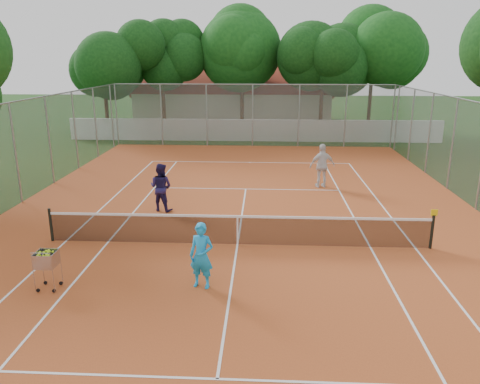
{
  "coord_description": "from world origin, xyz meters",
  "views": [
    {
      "loc": [
        0.8,
        -13.61,
        5.68
      ],
      "look_at": [
        0.0,
        1.5,
        1.3
      ],
      "focal_mm": 35.0,
      "sensor_mm": 36.0,
      "label": 1
    }
  ],
  "objects_px": {
    "player_far_left": "(161,187)",
    "ball_hopper": "(47,269)",
    "tennis_net": "(237,230)",
    "clubhouse": "(234,97)",
    "player_near": "(202,256)",
    "player_far_right": "(322,166)"
  },
  "relations": [
    {
      "from": "player_far_left",
      "to": "ball_hopper",
      "type": "distance_m",
      "value": 6.6
    },
    {
      "from": "player_far_left",
      "to": "ball_hopper",
      "type": "bearing_deg",
      "value": 94.96
    },
    {
      "from": "tennis_net",
      "to": "ball_hopper",
      "type": "relative_size",
      "value": 10.81
    },
    {
      "from": "tennis_net",
      "to": "player_far_left",
      "type": "xyz_separation_m",
      "value": [
        -3.09,
        3.25,
        0.43
      ]
    },
    {
      "from": "clubhouse",
      "to": "ball_hopper",
      "type": "height_order",
      "value": "clubhouse"
    },
    {
      "from": "player_near",
      "to": "player_far_right",
      "type": "xyz_separation_m",
      "value": [
        4.14,
        9.79,
        0.13
      ]
    },
    {
      "from": "tennis_net",
      "to": "ball_hopper",
      "type": "height_order",
      "value": "ball_hopper"
    },
    {
      "from": "player_near",
      "to": "ball_hopper",
      "type": "distance_m",
      "value": 3.88
    },
    {
      "from": "player_near",
      "to": "player_far_left",
      "type": "height_order",
      "value": "player_far_left"
    },
    {
      "from": "tennis_net",
      "to": "player_far_right",
      "type": "relative_size",
      "value": 6.04
    },
    {
      "from": "tennis_net",
      "to": "clubhouse",
      "type": "bearing_deg",
      "value": 93.95
    },
    {
      "from": "tennis_net",
      "to": "player_near",
      "type": "height_order",
      "value": "player_near"
    },
    {
      "from": "player_far_right",
      "to": "ball_hopper",
      "type": "xyz_separation_m",
      "value": [
        -7.99,
        -10.12,
        -0.43
      ]
    },
    {
      "from": "clubhouse",
      "to": "player_far_left",
      "type": "distance_m",
      "value": 25.8
    },
    {
      "from": "tennis_net",
      "to": "player_far_left",
      "type": "height_order",
      "value": "player_far_left"
    },
    {
      "from": "player_far_left",
      "to": "clubhouse",
      "type": "bearing_deg",
      "value": -74.35
    },
    {
      "from": "clubhouse",
      "to": "ball_hopper",
      "type": "relative_size",
      "value": 14.92
    },
    {
      "from": "player_far_left",
      "to": "ball_hopper",
      "type": "relative_size",
      "value": 1.67
    },
    {
      "from": "player_near",
      "to": "player_far_right",
      "type": "height_order",
      "value": "player_far_right"
    },
    {
      "from": "player_near",
      "to": "tennis_net",
      "type": "bearing_deg",
      "value": 88.59
    },
    {
      "from": "clubhouse",
      "to": "player_near",
      "type": "relative_size",
      "value": 9.58
    },
    {
      "from": "player_far_left",
      "to": "player_far_right",
      "type": "bearing_deg",
      "value": -132.28
    }
  ]
}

